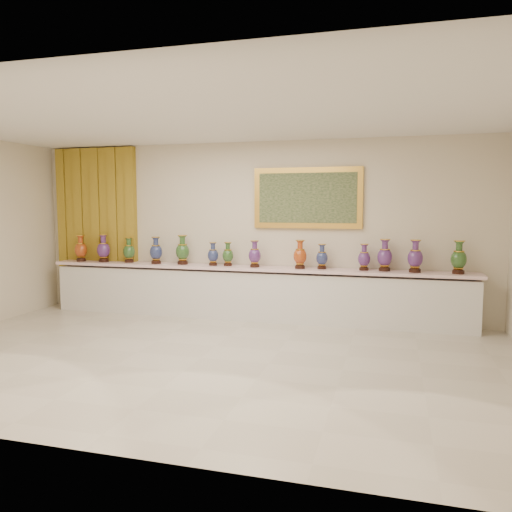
% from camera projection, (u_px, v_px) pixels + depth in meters
% --- Properties ---
extents(ground, '(8.00, 8.00, 0.00)m').
position_uv_depth(ground, '(201.00, 358.00, 6.31)').
color(ground, beige).
rests_on(ground, ground).
extents(room, '(8.00, 8.00, 8.00)m').
position_uv_depth(room, '(127.00, 224.00, 9.13)').
color(room, beige).
rests_on(room, ground).
extents(counter, '(7.28, 0.48, 0.90)m').
position_uv_depth(counter, '(250.00, 294.00, 8.44)').
color(counter, white).
rests_on(counter, ground).
extents(vase_0, '(0.24, 0.24, 0.49)m').
position_uv_depth(vase_0, '(81.00, 250.00, 9.19)').
color(vase_0, black).
rests_on(vase_0, counter).
extents(vase_1, '(0.23, 0.23, 0.50)m').
position_uv_depth(vase_1, '(103.00, 250.00, 9.09)').
color(vase_1, black).
rests_on(vase_1, counter).
extents(vase_2, '(0.21, 0.21, 0.45)m').
position_uv_depth(vase_2, '(129.00, 251.00, 9.00)').
color(vase_2, black).
rests_on(vase_2, counter).
extents(vase_3, '(0.29, 0.29, 0.48)m').
position_uv_depth(vase_3, '(156.00, 252.00, 8.80)').
color(vase_3, black).
rests_on(vase_3, counter).
extents(vase_4, '(0.25, 0.25, 0.51)m').
position_uv_depth(vase_4, '(183.00, 251.00, 8.71)').
color(vase_4, black).
rests_on(vase_4, counter).
extents(vase_5, '(0.23, 0.23, 0.40)m').
position_uv_depth(vase_5, '(213.00, 255.00, 8.54)').
color(vase_5, black).
rests_on(vase_5, counter).
extents(vase_6, '(0.23, 0.23, 0.40)m').
position_uv_depth(vase_6, '(228.00, 255.00, 8.49)').
color(vase_6, black).
rests_on(vase_6, counter).
extents(vase_7, '(0.26, 0.26, 0.45)m').
position_uv_depth(vase_7, '(255.00, 255.00, 8.30)').
color(vase_7, black).
rests_on(vase_7, counter).
extents(vase_8, '(0.28, 0.28, 0.47)m').
position_uv_depth(vase_8, '(300.00, 256.00, 8.11)').
color(vase_8, black).
rests_on(vase_8, counter).
extents(vase_9, '(0.21, 0.21, 0.41)m').
position_uv_depth(vase_9, '(322.00, 258.00, 8.07)').
color(vase_9, black).
rests_on(vase_9, counter).
extents(vase_10, '(0.23, 0.23, 0.42)m').
position_uv_depth(vase_10, '(364.00, 258.00, 7.90)').
color(vase_10, black).
rests_on(vase_10, counter).
extents(vase_11, '(0.25, 0.25, 0.50)m').
position_uv_depth(vase_11, '(385.00, 257.00, 7.81)').
color(vase_11, black).
rests_on(vase_11, counter).
extents(vase_12, '(0.30, 0.30, 0.50)m').
position_uv_depth(vase_12, '(415.00, 258.00, 7.65)').
color(vase_12, black).
rests_on(vase_12, counter).
extents(vase_13, '(0.24, 0.24, 0.50)m').
position_uv_depth(vase_13, '(459.00, 259.00, 7.49)').
color(vase_13, black).
rests_on(vase_13, counter).
extents(label_card, '(0.10, 0.06, 0.00)m').
position_uv_depth(label_card, '(165.00, 265.00, 8.66)').
color(label_card, white).
rests_on(label_card, counter).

